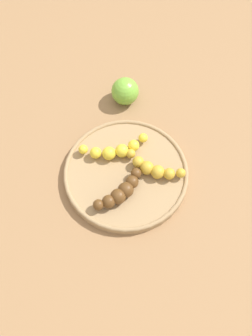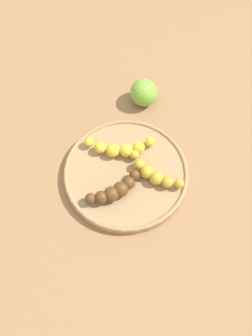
# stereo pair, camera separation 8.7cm
# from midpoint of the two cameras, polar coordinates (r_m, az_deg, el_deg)

# --- Properties ---
(ground_plane) EXTENTS (2.40, 2.40, 0.00)m
(ground_plane) POSITION_cam_midpoint_polar(r_m,az_deg,el_deg) (0.91, -2.74, -1.38)
(ground_plane) COLOR #936D47
(fruit_bowl) EXTENTS (0.28, 0.28, 0.02)m
(fruit_bowl) POSITION_cam_midpoint_polar(r_m,az_deg,el_deg) (0.89, -2.78, -1.03)
(fruit_bowl) COLOR #A08259
(fruit_bowl) RESTS_ON ground_plane
(banana_yellow) EXTENTS (0.08, 0.15, 0.03)m
(banana_yellow) POSITION_cam_midpoint_polar(r_m,az_deg,el_deg) (0.90, -4.38, 2.39)
(banana_yellow) COLOR yellow
(banana_yellow) RESTS_ON fruit_bowl
(banana_overripe) EXTENTS (0.05, 0.13, 0.03)m
(banana_overripe) POSITION_cam_midpoint_polar(r_m,az_deg,el_deg) (0.85, -3.69, -3.73)
(banana_overripe) COLOR #593819
(banana_overripe) RESTS_ON fruit_bowl
(banana_spotted) EXTENTS (0.12, 0.09, 0.03)m
(banana_spotted) POSITION_cam_midpoint_polar(r_m,az_deg,el_deg) (0.87, 1.11, -0.27)
(banana_spotted) COLOR gold
(banana_spotted) RESTS_ON fruit_bowl
(apple_green) EXTENTS (0.07, 0.07, 0.07)m
(apple_green) POSITION_cam_midpoint_polar(r_m,az_deg,el_deg) (0.99, -2.68, 10.74)
(apple_green) COLOR #72B238
(apple_green) RESTS_ON ground_plane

